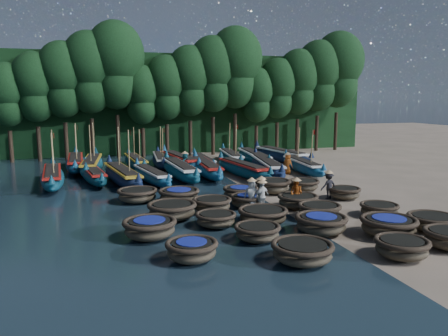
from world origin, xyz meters
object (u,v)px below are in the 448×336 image
object	(u,v)px
coracle_3	(402,247)
long_boat_13	(180,161)
coracle_11	(216,219)
coracle_6	(257,232)
coracle_20	(137,195)
fisherman_5	(185,162)
long_boat_12	(161,160)
coracle_10	(150,228)
coracle_12	(263,215)
coracle_24	(304,185)
coracle_19	(345,192)
coracle_5	(192,250)
coracle_15	(172,210)
long_boat_4	(180,170)
coracle_17	(248,200)
long_boat_5	(206,168)
coracle_9	(432,221)
long_boat_3	(151,175)
coracle_13	(320,211)
long_boat_14	(203,161)
long_boat_1	(93,174)
long_boat_7	(267,166)
coracle_16	(212,204)
long_boat_8	(302,166)
long_boat_11	(136,162)
long_boat_2	(122,175)
long_boat_9	(76,163)
long_boat_10	(92,165)
fisherman_3	(329,185)
coracle_8	(389,226)
coracle_21	(179,195)
long_boat_15	(231,157)
coracle_23	(273,186)
long_boat_16	(254,157)
long_boat_6	(243,169)
fisherman_2	(296,192)
long_boat_17	(281,155)
coracle_14	(379,209)
coracle_18	(298,201)
long_boat_0	(53,177)
fisherman_6	(288,163)
fisherman_4	(262,195)
coracle_22	(241,192)
coracle_2	(302,251)
fisherman_1	(261,191)

from	to	relation	value
coracle_3	long_boat_13	size ratio (longest dim) A/B	0.23
coracle_11	coracle_6	bearing A→B (deg)	-65.36
coracle_20	long_boat_13	distance (m)	11.76
coracle_3	fisherman_5	size ratio (longest dim) A/B	1.12
coracle_6	long_boat_12	bearing A→B (deg)	92.32
coracle_10	long_boat_12	world-z (taller)	long_boat_12
coracle_12	coracle_24	xyz separation A→B (m)	(5.09, 6.00, -0.04)
coracle_20	coracle_19	bearing A→B (deg)	-13.06
coracle_5	coracle_20	size ratio (longest dim) A/B	0.74
coracle_15	long_boat_4	bearing A→B (deg)	77.05
coracle_17	long_boat_5	world-z (taller)	long_boat_5
coracle_5	coracle_9	bearing A→B (deg)	2.79
coracle_9	long_boat_3	size ratio (longest dim) A/B	0.29
coracle_6	long_boat_13	distance (m)	18.88
coracle_19	long_boat_3	xyz separation A→B (m)	(-9.83, 7.99, 0.11)
coracle_13	long_boat_14	distance (m)	16.76
long_boat_1	long_boat_7	xyz separation A→B (m)	(12.44, -0.73, 0.10)
coracle_16	long_boat_8	world-z (taller)	long_boat_8
long_boat_7	long_boat_11	world-z (taller)	long_boat_11
long_boat_2	long_boat_9	size ratio (longest dim) A/B	1.01
coracle_17	long_boat_14	xyz separation A→B (m)	(0.98, 13.58, 0.10)
coracle_15	long_boat_10	bearing A→B (deg)	103.91
long_boat_13	fisherman_3	xyz separation A→B (m)	(5.98, -13.14, 0.23)
coracle_17	long_boat_14	distance (m)	13.62
coracle_8	long_boat_14	distance (m)	20.01
coracle_13	long_boat_1	distance (m)	16.32
coracle_3	coracle_5	bearing A→B (deg)	165.32
coracle_21	long_boat_15	world-z (taller)	long_boat_15
coracle_23	long_boat_16	world-z (taller)	long_boat_16
coracle_13	long_boat_3	distance (m)	12.99
coracle_8	coracle_10	distance (m)	9.84
long_boat_8	long_boat_16	bearing A→B (deg)	118.25
long_boat_6	fisherman_2	world-z (taller)	fisherman_2
long_boat_16	long_boat_17	size ratio (longest dim) A/B	0.98
coracle_14	long_boat_12	world-z (taller)	long_boat_12
coracle_8	long_boat_11	world-z (taller)	long_boat_11
coracle_18	coracle_23	xyz separation A→B (m)	(0.15, 3.67, 0.06)
coracle_24	long_boat_5	world-z (taller)	long_boat_5
coracle_23	long_boat_14	bearing A→B (deg)	98.34
long_boat_1	long_boat_7	bearing A→B (deg)	-11.91
long_boat_0	long_boat_13	xyz separation A→B (m)	(9.33, 4.54, 0.03)
long_boat_11	fisherman_6	bearing A→B (deg)	-34.05
fisherman_4	coracle_24	bearing A→B (deg)	-165.09
coracle_18	coracle_15	bearing A→B (deg)	-178.47
coracle_15	coracle_10	bearing A→B (deg)	-118.09
coracle_22	long_boat_13	xyz separation A→B (m)	(-1.23, 11.68, 0.20)
coracle_8	coracle_16	size ratio (longest dim) A/B	1.05
coracle_2	long_boat_0	world-z (taller)	long_boat_0
coracle_17	coracle_24	size ratio (longest dim) A/B	0.80
coracle_5	fisherman_1	xyz separation A→B (m)	(5.10, 6.29, 0.48)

